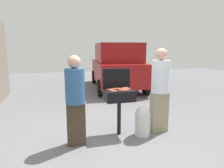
% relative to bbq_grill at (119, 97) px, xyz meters
% --- Properties ---
extents(ground_plane, '(24.00, 24.00, 0.00)m').
position_rel_bbq_grill_xyz_m(ground_plane, '(-0.12, -0.17, -0.81)').
color(ground_plane, slate).
extents(bbq_grill, '(0.60, 0.44, 0.96)m').
position_rel_bbq_grill_xyz_m(bbq_grill, '(0.00, 0.00, 0.00)').
color(bbq_grill, black).
rests_on(bbq_grill, ground).
extents(grill_lid_open, '(0.60, 0.05, 0.42)m').
position_rel_bbq_grill_xyz_m(grill_lid_open, '(-0.00, 0.22, 0.36)').
color(grill_lid_open, black).
rests_on(grill_lid_open, bbq_grill).
extents(hot_dog_0, '(0.13, 0.04, 0.03)m').
position_rel_bbq_grill_xyz_m(hot_dog_0, '(0.01, -0.08, 0.16)').
color(hot_dog_0, '#B74C33').
rests_on(hot_dog_0, bbq_grill).
extents(hot_dog_1, '(0.13, 0.03, 0.03)m').
position_rel_bbq_grill_xyz_m(hot_dog_1, '(-0.19, 0.04, 0.16)').
color(hot_dog_1, '#B74C33').
rests_on(hot_dog_1, bbq_grill).
extents(hot_dog_2, '(0.13, 0.03, 0.03)m').
position_rel_bbq_grill_xyz_m(hot_dog_2, '(0.11, -0.04, 0.16)').
color(hot_dog_2, '#B74C33').
rests_on(hot_dog_2, bbq_grill).
extents(hot_dog_3, '(0.13, 0.03, 0.03)m').
position_rel_bbq_grill_xyz_m(hot_dog_3, '(0.00, 0.13, 0.16)').
color(hot_dog_3, '#AD4228').
rests_on(hot_dog_3, bbq_grill).
extents(hot_dog_4, '(0.13, 0.04, 0.03)m').
position_rel_bbq_grill_xyz_m(hot_dog_4, '(0.00, 0.05, 0.16)').
color(hot_dog_4, '#B74C33').
rests_on(hot_dog_4, bbq_grill).
extents(hot_dog_5, '(0.13, 0.04, 0.03)m').
position_rel_bbq_grill_xyz_m(hot_dog_5, '(0.18, 0.05, 0.16)').
color(hot_dog_5, '#C6593D').
rests_on(hot_dog_5, bbq_grill).
extents(hot_dog_6, '(0.13, 0.04, 0.03)m').
position_rel_bbq_grill_xyz_m(hot_dog_6, '(-0.17, -0.02, 0.16)').
color(hot_dog_6, '#B74C33').
rests_on(hot_dog_6, bbq_grill).
extents(hot_dog_7, '(0.13, 0.03, 0.03)m').
position_rel_bbq_grill_xyz_m(hot_dog_7, '(0.15, 0.10, 0.16)').
color(hot_dog_7, '#B74C33').
rests_on(hot_dog_7, bbq_grill).
extents(hot_dog_8, '(0.13, 0.03, 0.03)m').
position_rel_bbq_grill_xyz_m(hot_dog_8, '(0.12, -0.16, 0.16)').
color(hot_dog_8, '#B74C33').
rests_on(hot_dog_8, bbq_grill).
extents(hot_dog_9, '(0.13, 0.04, 0.03)m').
position_rel_bbq_grill_xyz_m(hot_dog_9, '(0.18, -0.01, 0.16)').
color(hot_dog_9, '#B74C33').
rests_on(hot_dog_9, bbq_grill).
extents(hot_dog_10, '(0.13, 0.04, 0.03)m').
position_rel_bbq_grill_xyz_m(hot_dog_10, '(0.04, 0.02, 0.16)').
color(hot_dog_10, '#B74C33').
rests_on(hot_dog_10, bbq_grill).
extents(hot_dog_11, '(0.13, 0.03, 0.03)m').
position_rel_bbq_grill_xyz_m(hot_dog_11, '(0.16, 0.14, 0.16)').
color(hot_dog_11, '#B74C33').
rests_on(hot_dog_11, bbq_grill).
extents(hot_dog_12, '(0.13, 0.03, 0.03)m').
position_rel_bbq_grill_xyz_m(hot_dog_12, '(-0.15, -0.10, 0.16)').
color(hot_dog_12, '#C6593D').
rests_on(hot_dog_12, bbq_grill).
extents(hot_dog_13, '(0.13, 0.03, 0.03)m').
position_rel_bbq_grill_xyz_m(hot_dog_13, '(-0.15, -0.16, 0.16)').
color(hot_dog_13, '#B74C33').
rests_on(hot_dog_13, bbq_grill).
extents(hot_dog_14, '(0.13, 0.03, 0.03)m').
position_rel_bbq_grill_xyz_m(hot_dog_14, '(-0.08, 0.09, 0.16)').
color(hot_dog_14, '#B74C33').
rests_on(hot_dog_14, bbq_grill).
extents(hot_dog_15, '(0.13, 0.04, 0.03)m').
position_rel_bbq_grill_xyz_m(hot_dog_15, '(0.06, -0.13, 0.16)').
color(hot_dog_15, '#AD4228').
rests_on(hot_dog_15, bbq_grill).
extents(propane_tank, '(0.32, 0.32, 0.62)m').
position_rel_bbq_grill_xyz_m(propane_tank, '(0.45, -0.19, -0.49)').
color(propane_tank, silver).
rests_on(propane_tank, ground).
extents(person_left, '(0.35, 0.35, 1.69)m').
position_rel_bbq_grill_xyz_m(person_left, '(-0.91, -0.24, 0.10)').
color(person_left, '#3F3323').
rests_on(person_left, ground).
extents(person_right, '(0.38, 0.38, 1.81)m').
position_rel_bbq_grill_xyz_m(person_right, '(0.90, -0.05, 0.17)').
color(person_right, gray).
rests_on(person_right, ground).
extents(parked_minivan, '(2.37, 4.56, 2.02)m').
position_rel_bbq_grill_xyz_m(parked_minivan, '(1.37, 4.88, 0.21)').
color(parked_minivan, maroon).
rests_on(parked_minivan, ground).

